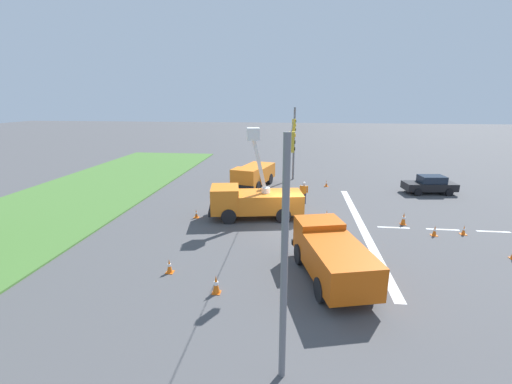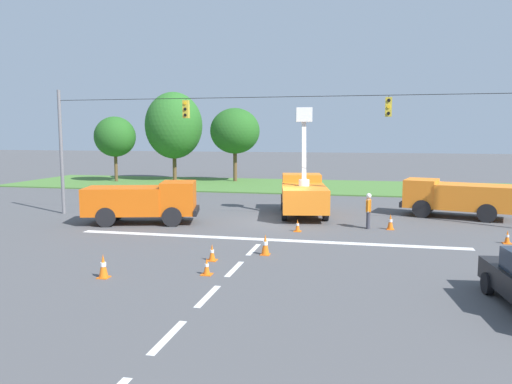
# 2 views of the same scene
# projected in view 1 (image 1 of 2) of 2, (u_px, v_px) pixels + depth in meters

# --- Properties ---
(ground_plane) EXTENTS (200.00, 200.00, 0.00)m
(ground_plane) POSITION_uv_depth(u_px,v_px,m) (290.00, 223.00, 22.69)
(ground_plane) COLOR #4C4C4F
(grass_verge) EXTENTS (56.00, 12.00, 0.10)m
(grass_verge) POSITION_uv_depth(u_px,v_px,m) (40.00, 212.00, 24.70)
(grass_verge) COLOR #477533
(grass_verge) RESTS_ON ground
(lane_markings) EXTENTS (17.60, 15.25, 0.01)m
(lane_markings) POSITION_uv_depth(u_px,v_px,m) (385.00, 227.00, 22.01)
(lane_markings) COLOR silver
(lane_markings) RESTS_ON ground
(signal_gantry) EXTENTS (26.20, 0.33, 7.20)m
(signal_gantry) POSITION_uv_depth(u_px,v_px,m) (292.00, 160.00, 21.59)
(signal_gantry) COLOR slate
(signal_gantry) RESTS_ON ground
(utility_truck_bucket_lift) EXTENTS (3.52, 6.70, 6.17)m
(utility_truck_bucket_lift) POSITION_uv_depth(u_px,v_px,m) (254.00, 199.00, 23.48)
(utility_truck_bucket_lift) COLOR orange
(utility_truck_bucket_lift) RESTS_ON ground
(utility_truck_support_near) EXTENTS (6.22, 3.66, 2.19)m
(utility_truck_support_near) POSITION_uv_depth(u_px,v_px,m) (331.00, 254.00, 15.44)
(utility_truck_support_near) COLOR #D6560F
(utility_truck_support_near) RESTS_ON ground
(utility_truck_support_far) EXTENTS (6.25, 3.73, 2.08)m
(utility_truck_support_far) POSITION_uv_depth(u_px,v_px,m) (253.00, 175.00, 31.81)
(utility_truck_support_far) COLOR orange
(utility_truck_support_far) RESTS_ON ground
(sedan_black) EXTENTS (2.29, 4.47, 1.56)m
(sedan_black) POSITION_uv_depth(u_px,v_px,m) (430.00, 184.00, 29.75)
(sedan_black) COLOR black
(sedan_black) RESTS_ON ground
(road_worker) EXTENTS (0.27, 0.65, 1.77)m
(road_worker) POSITION_uv_depth(u_px,v_px,m) (304.00, 191.00, 26.71)
(road_worker) COLOR #383842
(road_worker) RESTS_ON ground
(traffic_cone_foreground_left) EXTENTS (0.36, 0.36, 0.63)m
(traffic_cone_foreground_left) POSITION_uv_depth(u_px,v_px,m) (435.00, 231.00, 20.58)
(traffic_cone_foreground_left) COLOR orange
(traffic_cone_foreground_left) RESTS_ON ground
(traffic_cone_foreground_right) EXTENTS (0.36, 0.36, 0.59)m
(traffic_cone_foreground_right) POSITION_uv_depth(u_px,v_px,m) (326.00, 183.00, 32.23)
(traffic_cone_foreground_right) COLOR orange
(traffic_cone_foreground_right) RESTS_ON ground
(traffic_cone_mid_left) EXTENTS (0.36, 0.36, 0.82)m
(traffic_cone_mid_left) POSITION_uv_depth(u_px,v_px,m) (404.00, 219.00, 22.38)
(traffic_cone_mid_left) COLOR orange
(traffic_cone_mid_left) RESTS_ON ground
(traffic_cone_mid_right) EXTENTS (0.36, 0.36, 0.78)m
(traffic_cone_mid_right) POSITION_uv_depth(u_px,v_px,m) (304.00, 195.00, 27.89)
(traffic_cone_mid_right) COLOR orange
(traffic_cone_mid_right) RESTS_ON ground
(traffic_cone_near_bucket) EXTENTS (0.36, 0.36, 0.69)m
(traffic_cone_near_bucket) POSITION_uv_depth(u_px,v_px,m) (169.00, 266.00, 16.17)
(traffic_cone_near_bucket) COLOR orange
(traffic_cone_near_bucket) RESTS_ON ground
(traffic_cone_lane_edge_a) EXTENTS (0.36, 0.36, 0.58)m
(traffic_cone_lane_edge_a) POSITION_uv_depth(u_px,v_px,m) (464.00, 230.00, 20.75)
(traffic_cone_lane_edge_a) COLOR orange
(traffic_cone_lane_edge_a) RESTS_ON ground
(traffic_cone_lane_edge_b) EXTENTS (0.36, 0.36, 0.82)m
(traffic_cone_lane_edge_b) POSITION_uv_depth(u_px,v_px,m) (216.00, 284.00, 14.44)
(traffic_cone_lane_edge_b) COLOR orange
(traffic_cone_lane_edge_b) RESTS_ON ground
(traffic_cone_far_right) EXTENTS (0.36, 0.36, 0.60)m
(traffic_cone_far_right) POSITION_uv_depth(u_px,v_px,m) (196.00, 214.00, 23.70)
(traffic_cone_far_right) COLOR orange
(traffic_cone_far_right) RESTS_ON ground
(traffic_cone_centre_line) EXTENTS (0.36, 0.36, 0.60)m
(traffic_cone_centre_line) POSITION_uv_depth(u_px,v_px,m) (327.00, 215.00, 23.54)
(traffic_cone_centre_line) COLOR orange
(traffic_cone_centre_line) RESTS_ON ground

